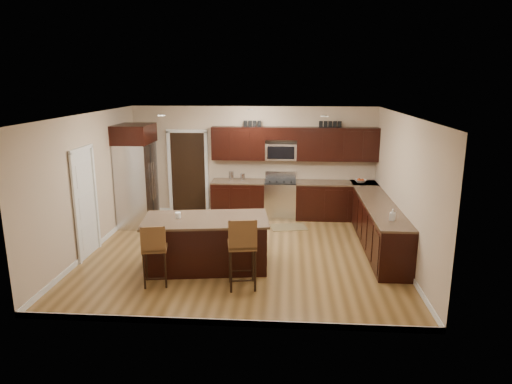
# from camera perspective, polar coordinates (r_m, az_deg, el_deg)

# --- Properties ---
(floor) EXTENTS (6.00, 6.00, 0.00)m
(floor) POSITION_cam_1_polar(r_m,az_deg,el_deg) (9.06, -1.64, -7.64)
(floor) COLOR olive
(floor) RESTS_ON ground
(ceiling) EXTENTS (6.00, 6.00, 0.00)m
(ceiling) POSITION_cam_1_polar(r_m,az_deg,el_deg) (8.46, -1.77, 9.65)
(ceiling) COLOR silver
(ceiling) RESTS_ON wall_back
(wall_back) EXTENTS (6.00, 0.00, 6.00)m
(wall_back) POSITION_cam_1_polar(r_m,az_deg,el_deg) (11.35, -0.31, 3.86)
(wall_back) COLOR #C3AA8D
(wall_back) RESTS_ON floor
(wall_left) EXTENTS (0.00, 5.50, 5.50)m
(wall_left) POSITION_cam_1_polar(r_m,az_deg,el_deg) (9.44, -20.13, 0.96)
(wall_left) COLOR #C3AA8D
(wall_left) RESTS_ON floor
(wall_right) EXTENTS (0.00, 5.50, 5.50)m
(wall_right) POSITION_cam_1_polar(r_m,az_deg,el_deg) (8.88, 17.94, 0.36)
(wall_right) COLOR #C3AA8D
(wall_right) RESTS_ON floor
(base_cabinets) EXTENTS (4.02, 3.96, 0.92)m
(base_cabinets) POSITION_cam_1_polar(r_m,az_deg,el_deg) (10.30, 9.75, -2.47)
(base_cabinets) COLOR black
(base_cabinets) RESTS_ON floor
(upper_cabinets) EXTENTS (4.00, 0.33, 0.80)m
(upper_cabinets) POSITION_cam_1_polar(r_m,az_deg,el_deg) (11.08, 5.04, 6.13)
(upper_cabinets) COLOR black
(upper_cabinets) RESTS_ON wall_back
(range) EXTENTS (0.76, 0.64, 1.11)m
(range) POSITION_cam_1_polar(r_m,az_deg,el_deg) (11.21, 3.04, -0.88)
(range) COLOR silver
(range) RESTS_ON floor
(microwave) EXTENTS (0.76, 0.31, 0.40)m
(microwave) POSITION_cam_1_polar(r_m,az_deg,el_deg) (11.13, 3.14, 5.05)
(microwave) COLOR silver
(microwave) RESTS_ON upper_cabinets
(doorway) EXTENTS (0.85, 0.03, 2.06)m
(doorway) POSITION_cam_1_polar(r_m,az_deg,el_deg) (11.63, -8.45, 2.35)
(doorway) COLOR black
(doorway) RESTS_ON floor
(pantry_door) EXTENTS (0.03, 0.80, 2.04)m
(pantry_door) POSITION_cam_1_polar(r_m,az_deg,el_deg) (9.24, -20.60, -1.46)
(pantry_door) COLOR white
(pantry_door) RESTS_ON floor
(letter_decor) EXTENTS (2.20, 0.03, 0.15)m
(letter_decor) POSITION_cam_1_polar(r_m,az_deg,el_deg) (11.02, 4.34, 8.48)
(letter_decor) COLOR black
(letter_decor) RESTS_ON upper_cabinets
(island) EXTENTS (2.33, 1.44, 0.92)m
(island) POSITION_cam_1_polar(r_m,az_deg,el_deg) (8.33, -6.20, -6.53)
(island) COLOR black
(island) RESTS_ON floor
(stool_left) EXTENTS (0.47, 0.47, 1.06)m
(stool_left) POSITION_cam_1_polar(r_m,az_deg,el_deg) (7.64, -12.59, -6.85)
(stool_left) COLOR brown
(stool_left) RESTS_ON floor
(stool_right) EXTENTS (0.52, 0.52, 1.21)m
(stool_right) POSITION_cam_1_polar(r_m,az_deg,el_deg) (7.33, -1.72, -6.65)
(stool_right) COLOR brown
(stool_right) RESTS_ON floor
(refrigerator) EXTENTS (0.79, 1.02, 2.35)m
(refrigerator) POSITION_cam_1_polar(r_m,az_deg,el_deg) (10.83, -14.73, 2.11)
(refrigerator) COLOR silver
(refrigerator) RESTS_ON floor
(floor_mat) EXTENTS (0.91, 0.69, 0.01)m
(floor_mat) POSITION_cam_1_polar(r_m,az_deg,el_deg) (10.60, 4.10, -4.40)
(floor_mat) COLOR olive
(floor_mat) RESTS_ON floor
(fruit_bowl) EXTENTS (0.31, 0.31, 0.07)m
(fruit_bowl) POSITION_cam_1_polar(r_m,az_deg,el_deg) (11.23, 12.91, 1.35)
(fruit_bowl) COLOR silver
(fruit_bowl) RESTS_ON base_cabinets
(soap_bottle) EXTENTS (0.12, 0.12, 0.20)m
(soap_bottle) POSITION_cam_1_polar(r_m,az_deg,el_deg) (8.35, 16.69, -2.72)
(soap_bottle) COLOR #B2B2B2
(soap_bottle) RESTS_ON base_cabinets
(canister_tall) EXTENTS (0.12, 0.12, 0.22)m
(canister_tall) POSITION_cam_1_polar(r_m,az_deg,el_deg) (11.16, -3.09, 2.00)
(canister_tall) COLOR silver
(canister_tall) RESTS_ON base_cabinets
(canister_short) EXTENTS (0.11, 0.11, 0.18)m
(canister_short) POSITION_cam_1_polar(r_m,az_deg,el_deg) (11.14, -1.67, 1.87)
(canister_short) COLOR silver
(canister_short) RESTS_ON base_cabinets
(island_jar) EXTENTS (0.10, 0.10, 0.10)m
(island_jar) POSITION_cam_1_polar(r_m,az_deg,el_deg) (8.26, -9.72, -2.87)
(island_jar) COLOR white
(island_jar) RESTS_ON island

